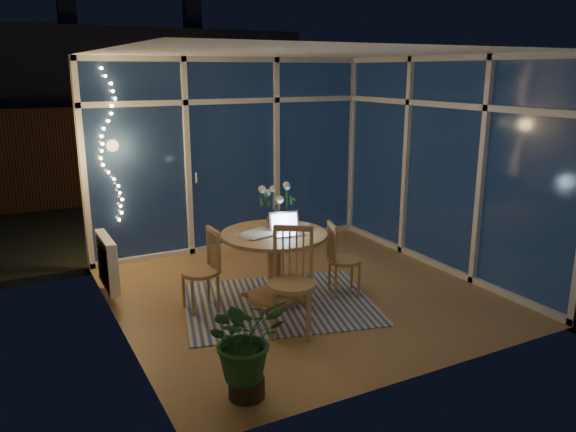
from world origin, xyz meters
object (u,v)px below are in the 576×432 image
object	(u,v)px
chair_right	(344,258)
laptop	(288,223)
potted_plant	(246,352)
chair_left	(200,270)
chair_front	(292,282)
flower_vase	(276,217)
dining_table	(274,267)

from	to	relation	value
chair_right	laptop	bearing A→B (deg)	100.68
laptop	potted_plant	size ratio (longest dim) A/B	0.42
laptop	chair_left	bearing A→B (deg)	172.62
chair_front	flower_vase	distance (m)	1.11
chair_left	flower_vase	world-z (taller)	flower_vase
flower_vase	potted_plant	xyz separation A→B (m)	(-1.15, -1.78, -0.49)
chair_left	laptop	bearing A→B (deg)	71.86
dining_table	flower_vase	xyz separation A→B (m)	(0.14, 0.22, 0.49)
chair_left	chair_right	bearing A→B (deg)	76.16
laptop	potted_plant	distance (m)	1.89
chair_left	laptop	size ratio (longest dim) A/B	2.72
dining_table	potted_plant	world-z (taller)	dining_table
dining_table	flower_vase	size ratio (longest dim) A/B	5.36
dining_table	chair_right	bearing A→B (deg)	-13.88
chair_right	potted_plant	bearing A→B (deg)	144.48
chair_right	chair_front	world-z (taller)	chair_front
chair_front	laptop	bearing A→B (deg)	97.62
chair_front	potted_plant	bearing A→B (deg)	-103.47
dining_table	laptop	size ratio (longest dim) A/B	3.50
chair_left	potted_plant	world-z (taller)	chair_left
dining_table	flower_vase	bearing A→B (deg)	57.84
laptop	flower_vase	xyz separation A→B (m)	(0.04, 0.34, -0.01)
laptop	flower_vase	world-z (taller)	laptop
flower_vase	potted_plant	distance (m)	2.18
laptop	chair_right	bearing A→B (deg)	2.81
chair_front	flower_vase	size ratio (longest dim) A/B	4.90
chair_right	dining_table	bearing A→B (deg)	93.11
chair_front	potted_plant	world-z (taller)	chair_front
chair_right	flower_vase	bearing A→B (deg)	73.55
flower_vase	potted_plant	world-z (taller)	flower_vase
laptop	flower_vase	bearing A→B (deg)	92.32
dining_table	chair_front	size ratio (longest dim) A/B	1.09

